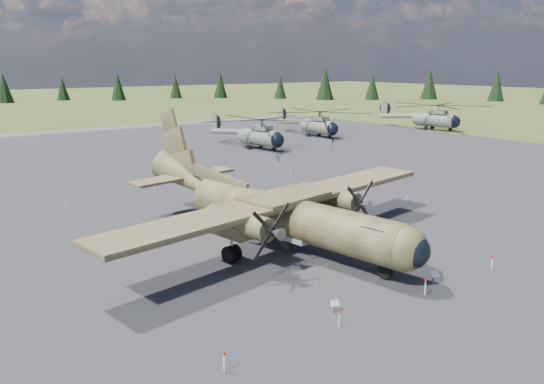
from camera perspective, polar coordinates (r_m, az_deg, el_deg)
ground at (r=37.04m, az=-2.51°, el=-4.72°), size 500.00×500.00×0.00m
apron at (r=45.40m, az=-9.46°, el=-1.45°), size 120.00×120.00×0.04m
transport_plane at (r=34.68m, az=0.19°, el=-1.60°), size 26.87×24.19×8.85m
helicopter_near at (r=74.25m, az=-1.35°, el=6.92°), size 19.42×21.06×4.28m
helicopter_mid at (r=87.73m, az=5.00°, el=7.88°), size 17.22×19.95×4.23m
helicopter_far at (r=101.03m, az=17.20°, el=8.22°), size 21.44×22.81×4.59m
info_placard_left at (r=26.03m, az=6.76°, el=-11.92°), size 0.46×0.27×0.68m
info_placard_right at (r=30.24m, az=17.05°, el=-8.55°), size 0.55×0.31×0.81m
barrier_fence at (r=36.58m, az=-3.05°, el=-4.13°), size 33.12×29.62×0.85m
treeline at (r=30.30m, az=-8.60°, el=0.47°), size 308.57×314.43×10.89m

